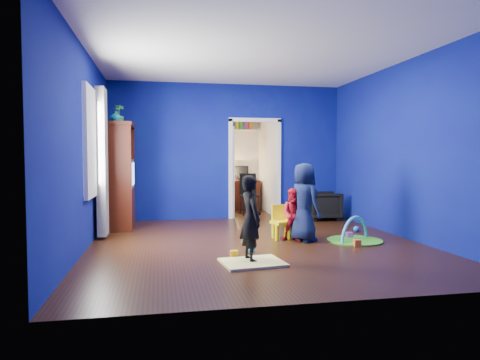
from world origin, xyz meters
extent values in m
cube|color=black|center=(0.00, 0.00, 0.00)|extent=(5.00, 5.50, 0.01)
cube|color=white|center=(0.00, 0.00, 2.90)|extent=(5.00, 5.50, 0.01)
cube|color=navy|center=(0.00, 2.75, 1.45)|extent=(5.00, 0.02, 2.90)
cube|color=navy|center=(0.00, -2.75, 1.45)|extent=(5.00, 0.02, 2.90)
cube|color=navy|center=(-2.50, 0.00, 1.45)|extent=(0.02, 5.50, 2.90)
cube|color=navy|center=(2.50, 0.00, 1.45)|extent=(0.02, 5.50, 2.90)
imported|color=black|center=(1.99, 2.20, 0.30)|extent=(0.71, 0.70, 0.60)
imported|color=black|center=(-0.33, -1.12, 0.55)|extent=(0.33, 0.44, 1.10)
imported|color=#0F1238|center=(0.79, 0.04, 0.62)|extent=(0.59, 0.71, 1.24)
imported|color=red|center=(0.63, 0.06, 0.42)|extent=(0.50, 0.46, 0.84)
imported|color=#0D5C6B|center=(-2.21, 1.62, 2.06)|extent=(0.24, 0.24, 0.20)
imported|color=#2E8033|center=(-2.21, 2.14, 2.15)|extent=(0.23, 0.23, 0.38)
cube|color=#42180B|center=(-2.21, 1.92, 0.98)|extent=(0.58, 1.14, 1.96)
cube|color=silver|center=(-2.17, 1.92, 1.02)|extent=(0.46, 0.70, 0.54)
cube|color=#F2E07A|center=(-0.33, -1.22, 0.01)|extent=(0.82, 0.69, 0.03)
sphere|color=yellow|center=(0.74, 0.29, 0.20)|extent=(0.40, 0.40, 0.40)
cube|color=yellow|center=(0.48, 0.26, 0.25)|extent=(0.35, 0.35, 0.50)
cylinder|color=#369221|center=(1.58, -0.13, 0.01)|extent=(0.86, 0.86, 0.02)
torus|color=#3F8CD8|center=(1.58, -0.13, 0.02)|extent=(0.67, 0.47, 0.77)
cube|color=white|center=(-2.48, 0.35, 1.55)|extent=(0.03, 0.95, 1.55)
cube|color=slate|center=(-2.37, 0.90, 1.25)|extent=(0.14, 0.42, 2.40)
cube|color=white|center=(0.60, 2.75, 1.05)|extent=(1.16, 0.10, 2.10)
cube|color=#3D140A|center=(0.60, 4.26, 0.38)|extent=(0.88, 0.44, 0.75)
cube|color=black|center=(0.60, 4.38, 0.95)|extent=(0.40, 0.05, 0.32)
sphere|color=#FFD88C|center=(0.32, 4.32, 0.93)|extent=(0.14, 0.14, 0.14)
cube|color=black|center=(0.60, 3.30, 0.46)|extent=(0.40, 0.40, 0.92)
cube|color=white|center=(0.60, 4.37, 2.02)|extent=(0.88, 0.24, 0.04)
cube|color=orange|center=(1.43, -0.50, 0.05)|extent=(0.10, 0.08, 0.10)
sphere|color=blue|center=(1.99, 0.66, 0.06)|extent=(0.11, 0.11, 0.11)
cube|color=#F8B20D|center=(-0.50, -0.89, 0.05)|extent=(0.10, 0.08, 0.10)
sphere|color=green|center=(0.85, 0.52, 0.06)|extent=(0.11, 0.11, 0.11)
cube|color=#D651D9|center=(1.60, 0.12, 0.05)|extent=(0.10, 0.08, 0.10)
sphere|color=#29B1EC|center=(-0.22, -0.66, 0.06)|extent=(0.11, 0.11, 0.11)
camera|label=1|loc=(-1.46, -6.37, 1.32)|focal=32.00mm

